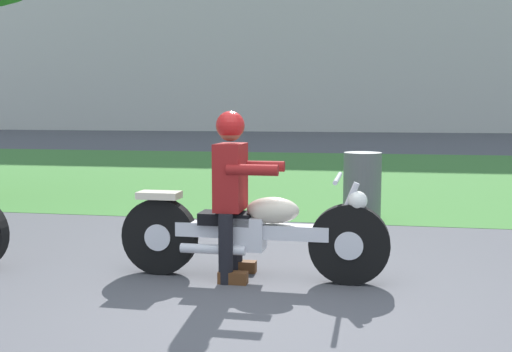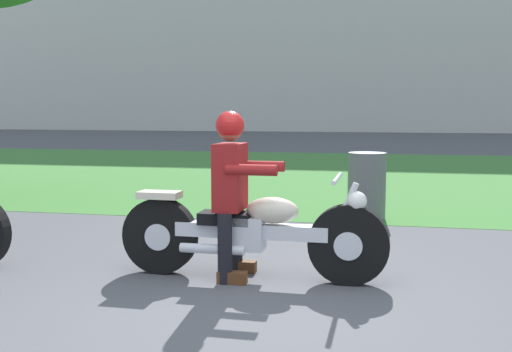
# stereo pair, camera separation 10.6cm
# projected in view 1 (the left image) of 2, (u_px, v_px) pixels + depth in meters

# --- Properties ---
(ground) EXTENTS (120.00, 120.00, 0.00)m
(ground) POSITION_uv_depth(u_px,v_px,m) (254.00, 319.00, 4.16)
(ground) COLOR #4C4C51
(grass_verge) EXTENTS (60.00, 12.00, 0.01)m
(grass_verge) POSITION_uv_depth(u_px,v_px,m) (334.00, 173.00, 13.52)
(grass_verge) COLOR #3D7533
(grass_verge) RESTS_ON ground
(stadium_facade) EXTENTS (62.27, 8.00, 16.82)m
(stadium_facade) POSITION_uv_depth(u_px,v_px,m) (343.00, 1.00, 39.85)
(stadium_facade) COLOR silver
(stadium_facade) RESTS_ON ground
(motorcycle_lead) EXTENTS (2.28, 0.66, 0.89)m
(motorcycle_lead) POSITION_uv_depth(u_px,v_px,m) (252.00, 232.00, 5.10)
(motorcycle_lead) COLOR black
(motorcycle_lead) RESTS_ON ground
(rider_lead) EXTENTS (0.55, 0.48, 1.41)m
(rider_lead) POSITION_uv_depth(u_px,v_px,m) (233.00, 181.00, 5.09)
(rider_lead) COLOR black
(rider_lead) RESTS_ON ground
(trash_can) EXTENTS (0.49, 0.49, 0.86)m
(trash_can) POSITION_uv_depth(u_px,v_px,m) (362.00, 186.00, 7.92)
(trash_can) COLOR #595E5B
(trash_can) RESTS_ON ground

